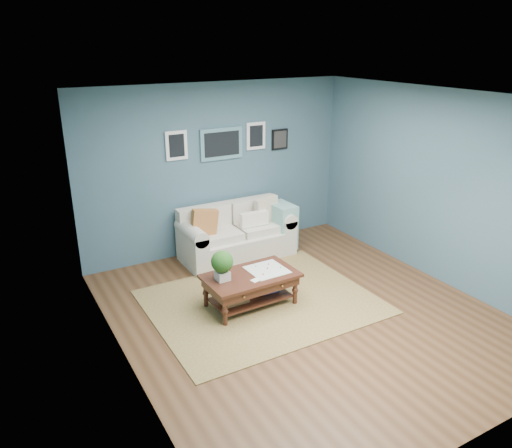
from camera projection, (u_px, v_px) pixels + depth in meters
room_shell at (306, 212)px, 5.96m from camera, size 5.00×5.02×2.70m
area_rug at (261, 302)px, 6.66m from camera, size 2.88×2.30×0.01m
loveseat at (240, 233)px, 7.98m from camera, size 1.82×0.82×0.93m
coffee_table at (246, 281)px, 6.43m from camera, size 1.22×0.73×0.84m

